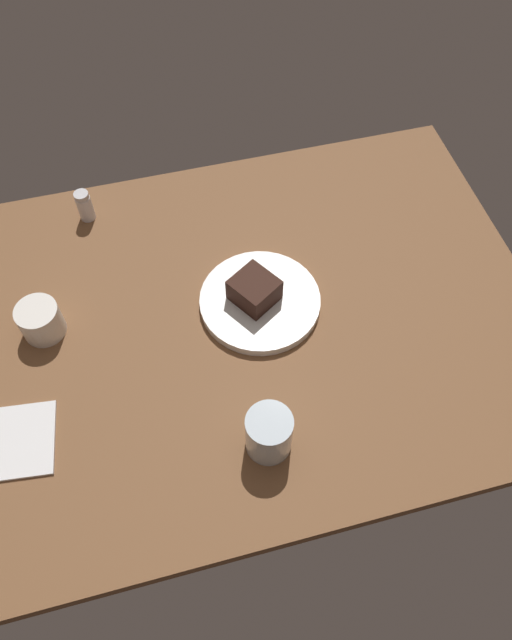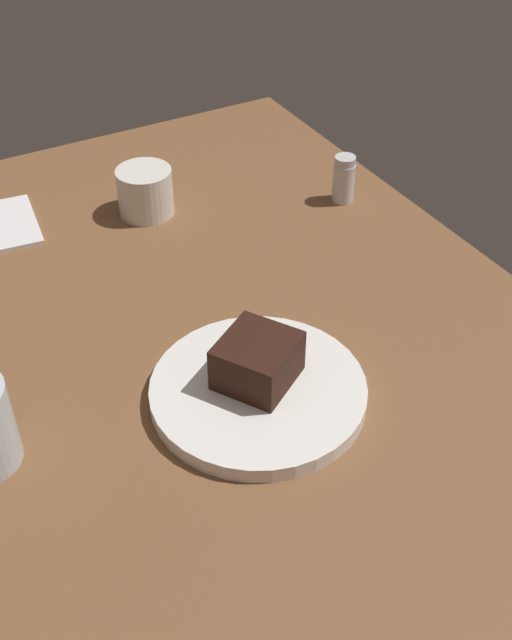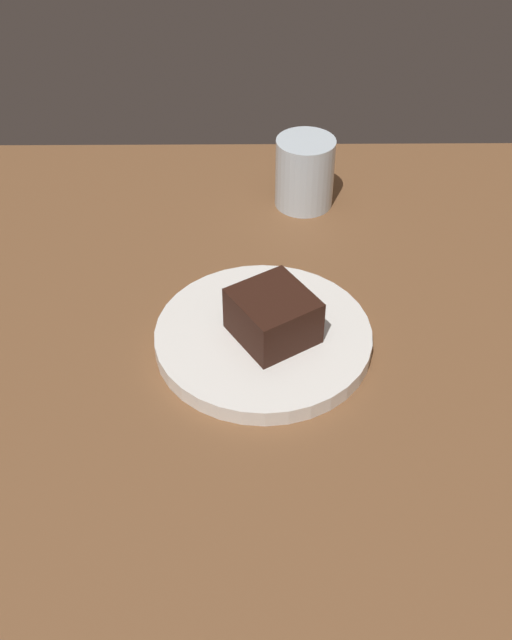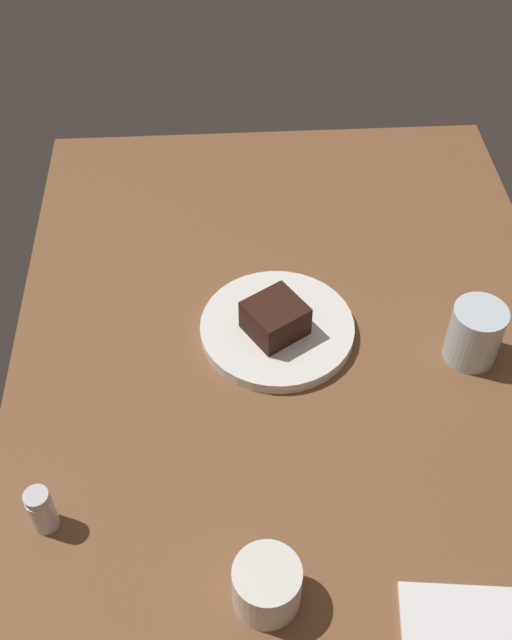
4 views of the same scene
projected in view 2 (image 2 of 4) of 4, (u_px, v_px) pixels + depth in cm
name	position (u px, v px, depth cm)	size (l,w,h in cm)	color
dining_table	(211.00, 377.00, 89.43)	(120.00, 84.00, 3.00)	brown
dessert_plate	(258.00, 392.00, 84.18)	(23.27, 23.27, 1.87)	white
chocolate_cake_slice	(257.00, 361.00, 82.77)	(7.88, 7.49, 5.17)	black
salt_shaker	(344.00, 179.00, 114.21)	(3.20, 3.20, 7.09)	silver
coffee_cup	(145.00, 192.00, 111.67)	(7.89, 7.89, 6.80)	silver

